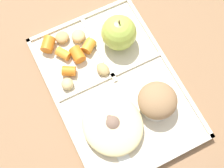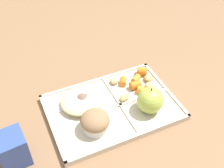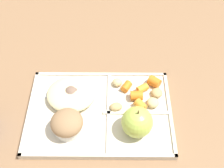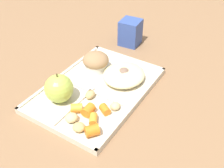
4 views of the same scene
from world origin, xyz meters
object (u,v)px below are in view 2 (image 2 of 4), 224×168
(milk_carton, at_px, (13,149))
(lunch_tray, at_px, (113,108))
(bran_muffin, at_px, (95,122))
(plastic_fork, at_px, (67,107))
(green_apple, at_px, (150,100))

(milk_carton, bearing_deg, lunch_tray, -174.44)
(bran_muffin, relative_size, plastic_fork, 0.53)
(lunch_tray, xyz_separation_m, green_apple, (-0.09, 0.05, 0.04))
(bran_muffin, height_order, milk_carton, milk_carton)
(plastic_fork, bearing_deg, milk_carton, 32.62)
(green_apple, height_order, milk_carton, green_apple)
(green_apple, distance_m, plastic_fork, 0.24)
(lunch_tray, xyz_separation_m, milk_carton, (0.29, 0.05, 0.04))
(lunch_tray, bearing_deg, green_apple, 149.06)
(green_apple, bearing_deg, milk_carton, -0.08)
(bran_muffin, bearing_deg, milk_carton, -0.15)
(green_apple, xyz_separation_m, plastic_fork, (0.21, -0.11, -0.04))
(green_apple, relative_size, plastic_fork, 0.57)
(green_apple, height_order, plastic_fork, green_apple)
(plastic_fork, relative_size, milk_carton, 1.64)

